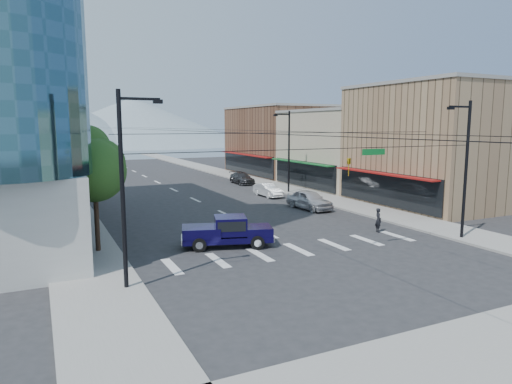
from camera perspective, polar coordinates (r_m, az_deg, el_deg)
ground at (r=26.80m, az=7.33°, el=-7.87°), size 160.00×160.00×0.00m
sidewalk_left at (r=62.02m, az=-23.51°, el=0.82°), size 4.00×120.00×0.15m
sidewalk_right at (r=67.25m, az=-2.64°, el=2.04°), size 4.00×120.00×0.15m
sidewalk_cross at (r=18.55m, az=28.79°, el=-16.17°), size 28.00×4.00×0.15m
shop_near at (r=46.49m, az=21.68°, el=5.35°), size 12.00×14.00×11.00m
shop_mid at (r=56.97m, az=11.22°, el=5.22°), size 12.00×14.00×9.00m
shop_far at (r=70.40m, az=3.37°, el=6.33°), size 12.00×18.00×10.00m
clock_tower at (r=83.64m, az=-27.68°, el=9.59°), size 4.80×4.80×20.40m
mountain_left at (r=171.58m, az=-26.25°, el=8.68°), size 80.00×80.00×22.00m
mountain_right at (r=184.72m, az=-15.17°, el=8.54°), size 90.00×90.00×18.00m
tree_near at (r=27.91m, az=-19.33°, el=2.82°), size 3.65×3.64×6.71m
tree_midnear at (r=34.82m, az=-20.69°, el=4.75°), size 4.09×4.09×7.52m
tree_midfar at (r=41.82m, az=-21.50°, el=4.39°), size 3.65×3.64×6.71m
tree_far at (r=48.77m, az=-22.17°, el=5.55°), size 4.09×4.09×7.52m
signal_rig at (r=25.18m, az=9.13°, el=1.83°), size 21.80×0.20×9.00m
lamp_pole_nw at (r=51.72m, az=-21.89°, el=4.96°), size 2.00×0.25×9.00m
lamp_pole_ne at (r=50.15m, az=4.01°, el=5.45°), size 2.00×0.25×9.00m
pickup_truck at (r=28.28m, az=-3.67°, el=-4.89°), size 5.92×3.50×1.90m
pedestrian at (r=33.14m, az=15.04°, el=-3.42°), size 0.59×0.72×1.72m
parked_car_near at (r=41.02m, az=6.68°, el=-0.97°), size 2.45×5.18×1.71m
parked_car_mid at (r=47.98m, az=1.53°, el=0.24°), size 1.63×4.26×1.39m
parked_car_far at (r=58.50m, az=-1.77°, el=1.73°), size 2.25×5.06×1.44m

